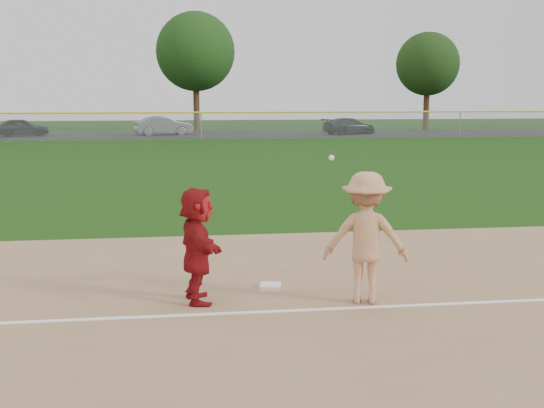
{
  "coord_description": "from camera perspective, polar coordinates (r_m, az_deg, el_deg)",
  "views": [
    {
      "loc": [
        -1.66,
        -10.62,
        3.26
      ],
      "look_at": [
        0.0,
        1.5,
        1.3
      ],
      "focal_mm": 45.0,
      "sensor_mm": 36.0,
      "label": 1
    }
  ],
  "objects": [
    {
      "name": "tree_3",
      "position": [
        67.75,
        12.9,
        11.34
      ],
      "size": [
        6.0,
        6.0,
        9.19
      ],
      "color": "#382114",
      "rests_on": "ground"
    },
    {
      "name": "first_base",
      "position": [
        11.59,
        -0.13,
        -6.92
      ],
      "size": [
        0.4,
        0.4,
        0.08
      ],
      "primitive_type": "cube",
      "rotation": [
        0.0,
        0.0,
        -0.18
      ],
      "color": "white",
      "rests_on": "infield_dirt"
    },
    {
      "name": "car_mid",
      "position": [
        56.93,
        -9.08,
        6.49
      ],
      "size": [
        4.88,
        2.65,
        1.53
      ],
      "primitive_type": "imported",
      "rotation": [
        0.0,
        0.0,
        1.81
      ],
      "color": "slate",
      "rests_on": "parking_asphalt"
    },
    {
      "name": "car_left",
      "position": [
        58.18,
        -20.23,
        6.05
      ],
      "size": [
        4.5,
        2.8,
        1.43
      ],
      "primitive_type": "imported",
      "rotation": [
        0.0,
        0.0,
        1.86
      ],
      "color": "black",
      "rests_on": "parking_asphalt"
    },
    {
      "name": "car_right",
      "position": [
        57.78,
        6.48,
        6.5
      ],
      "size": [
        5.06,
        3.51,
        1.36
      ],
      "primitive_type": "imported",
      "rotation": [
        0.0,
        0.0,
        1.95
      ],
      "color": "black",
      "rests_on": "parking_asphalt"
    },
    {
      "name": "tree_2",
      "position": [
        62.25,
        -6.41,
        12.55
      ],
      "size": [
        7.0,
        7.0,
        10.58
      ],
      "color": "#392415",
      "rests_on": "ground"
    },
    {
      "name": "foul_line",
      "position": [
        10.47,
        1.73,
        -8.9
      ],
      "size": [
        60.0,
        0.1,
        0.01
      ],
      "primitive_type": "cube",
      "color": "white",
      "rests_on": "infield_dirt"
    },
    {
      "name": "outfield_fence",
      "position": [
        50.66,
        -5.98,
        7.59
      ],
      "size": [
        110.0,
        0.12,
        110.0
      ],
      "color": "#999EA0",
      "rests_on": "ground"
    },
    {
      "name": "first_base_play",
      "position": [
        10.75,
        7.85,
        -2.81
      ],
      "size": [
        1.48,
        1.07,
        2.31
      ],
      "color": "#AAAAAC",
      "rests_on": "infield_dirt"
    },
    {
      "name": "parking_asphalt",
      "position": [
        56.73,
        -6.14,
        5.76
      ],
      "size": [
        120.0,
        10.0,
        0.01
      ],
      "primitive_type": "cube",
      "color": "black",
      "rests_on": "ground"
    },
    {
      "name": "base_runner",
      "position": [
        10.75,
        -6.28,
        -3.43
      ],
      "size": [
        0.71,
        1.75,
        1.83
      ],
      "primitive_type": "imported",
      "rotation": [
        0.0,
        0.0,
        1.67
      ],
      "color": "maroon",
      "rests_on": "infield_dirt"
    },
    {
      "name": "ground",
      "position": [
        11.23,
        1.05,
        -7.77
      ],
      "size": [
        160.0,
        160.0,
        0.0
      ],
      "primitive_type": "plane",
      "color": "#153A0B",
      "rests_on": "ground"
    }
  ]
}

